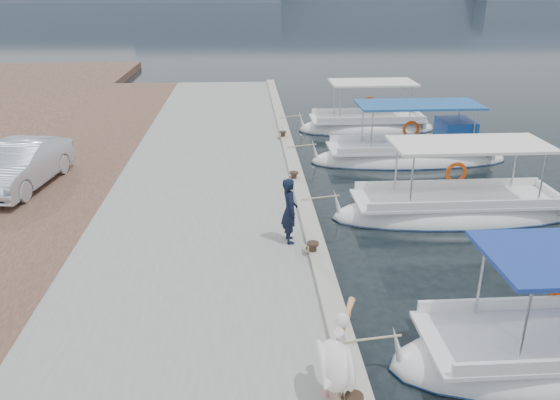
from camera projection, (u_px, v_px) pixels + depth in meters
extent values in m
plane|color=black|center=(337.00, 309.00, 11.50)|extent=(400.00, 400.00, 0.00)
cube|color=gray|center=(208.00, 209.00, 15.86)|extent=(6.00, 40.00, 0.50)
cube|color=#A9A496|center=(303.00, 197.00, 15.91)|extent=(0.44, 40.00, 0.12)
cube|color=brown|center=(32.00, 214.00, 15.56)|extent=(4.00, 40.00, 0.50)
cylinder|color=silver|center=(524.00, 331.00, 8.51)|extent=(0.05, 0.05, 1.60)
ellipsoid|color=white|center=(454.00, 215.00, 15.99)|extent=(7.25, 2.10, 1.30)
ellipsoid|color=#154294|center=(454.00, 215.00, 16.00)|extent=(7.28, 2.14, 0.22)
cube|color=white|center=(457.00, 199.00, 15.81)|extent=(5.94, 1.80, 0.08)
cube|color=white|center=(470.00, 144.00, 15.20)|extent=(4.35, 1.93, 0.08)
cylinder|color=silver|center=(412.00, 184.00, 14.68)|extent=(0.05, 0.05, 1.60)
torus|color=#EC4C0C|center=(456.00, 173.00, 16.58)|extent=(0.68, 0.12, 0.68)
ellipsoid|color=white|center=(409.00, 160.00, 20.86)|extent=(7.52, 2.12, 1.30)
ellipsoid|color=#154294|center=(408.00, 161.00, 20.87)|extent=(7.56, 2.16, 0.22)
cube|color=white|center=(410.00, 148.00, 20.67)|extent=(6.16, 1.82, 0.08)
cube|color=#205AA4|center=(419.00, 105.00, 20.07)|extent=(4.51, 1.95, 0.08)
cylinder|color=silver|center=(372.00, 133.00, 19.54)|extent=(0.05, 0.05, 1.60)
torus|color=#EC4C0C|center=(411.00, 129.00, 21.45)|extent=(0.68, 0.12, 0.68)
cube|color=#154294|center=(455.00, 133.00, 20.57)|extent=(1.20, 1.48, 1.00)
ellipsoid|color=white|center=(366.00, 129.00, 25.20)|extent=(6.26, 2.26, 1.30)
ellipsoid|color=#154294|center=(366.00, 130.00, 25.21)|extent=(6.30, 2.30, 0.22)
cube|color=white|center=(367.00, 119.00, 25.01)|extent=(5.14, 1.94, 0.08)
cube|color=white|center=(373.00, 82.00, 24.41)|extent=(3.76, 2.08, 0.08)
cylinder|color=silver|center=(340.00, 106.00, 23.85)|extent=(0.05, 0.05, 1.60)
torus|color=#EC4C0C|center=(369.00, 104.00, 25.85)|extent=(0.68, 0.12, 0.68)
cylinder|color=black|center=(354.00, 397.00, 7.94)|extent=(0.28, 0.28, 0.05)
cylinder|color=black|center=(313.00, 249.00, 12.62)|extent=(0.18, 0.18, 0.30)
cylinder|color=black|center=(313.00, 244.00, 12.57)|extent=(0.28, 0.28, 0.05)
cylinder|color=black|center=(294.00, 177.00, 17.25)|extent=(0.18, 0.18, 0.30)
cylinder|color=black|center=(294.00, 173.00, 17.20)|extent=(0.28, 0.28, 0.05)
cylinder|color=black|center=(283.00, 136.00, 21.88)|extent=(0.18, 0.18, 0.30)
cylinder|color=black|center=(283.00, 132.00, 21.82)|extent=(0.28, 0.28, 0.05)
cylinder|color=tan|center=(327.00, 386.00, 8.32)|extent=(0.06, 0.06, 0.38)
cylinder|color=tan|center=(339.00, 389.00, 8.26)|extent=(0.06, 0.06, 0.38)
ellipsoid|color=white|center=(334.00, 365.00, 8.13)|extent=(0.85, 1.03, 0.70)
cylinder|color=white|center=(340.00, 336.00, 8.30)|extent=(0.26, 0.35, 0.37)
sphere|color=white|center=(342.00, 320.00, 8.32)|extent=(0.23, 0.23, 0.23)
cone|color=#EAA566|center=(347.00, 314.00, 8.66)|extent=(0.37, 0.67, 0.27)
imported|color=black|center=(290.00, 211.00, 13.07)|extent=(0.46, 0.63, 1.62)
imported|color=silver|center=(22.00, 165.00, 16.63)|extent=(2.05, 4.42, 1.40)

